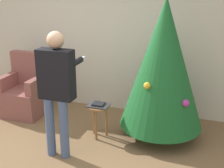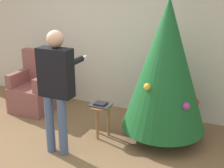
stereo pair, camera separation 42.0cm
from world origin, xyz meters
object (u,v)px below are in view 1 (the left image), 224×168
at_px(christmas_tree, 163,64).
at_px(side_stool, 99,112).
at_px(armchair, 26,93).
at_px(person_standing, 57,84).

xyz_separation_m(christmas_tree, side_stool, (-0.87, -0.30, -0.74)).
xyz_separation_m(armchair, person_standing, (1.21, -1.03, 0.64)).
distance_m(christmas_tree, armchair, 2.52).
height_order(armchair, person_standing, person_standing).
relative_size(person_standing, side_stool, 3.38).
distance_m(armchair, person_standing, 1.71).
relative_size(christmas_tree, person_standing, 1.23).
bearing_deg(side_stool, person_standing, -117.25).
bearing_deg(christmas_tree, side_stool, -160.81).
xyz_separation_m(armchair, side_stool, (1.53, -0.41, 0.02)).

